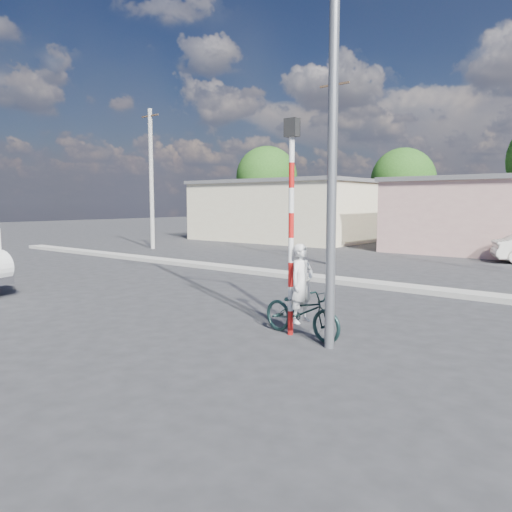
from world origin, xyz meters
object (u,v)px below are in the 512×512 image
Objects in this scene: cyclist at (302,298)px; streetlight at (326,76)px; traffic_pole at (291,208)px; bicycle at (302,312)px.

streetlight is (0.67, -0.31, 4.17)m from cyclist.
traffic_pole is (-0.27, -0.01, 1.80)m from cyclist.
streetlight reaches higher than bicycle.
traffic_pole is at bearing 100.36° from cyclist.
cyclist is 0.36× the size of traffic_pole.
streetlight is at bearing -17.73° from traffic_pole.
cyclist is (0.00, 0.00, 0.28)m from bicycle.
streetlight reaches higher than traffic_pole.
traffic_pole reaches higher than cyclist.
traffic_pole is 0.48× the size of streetlight.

